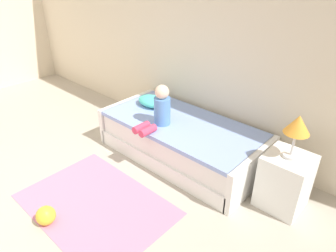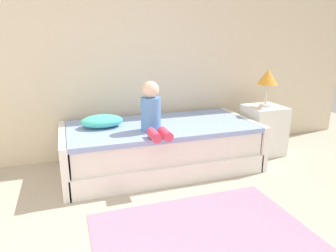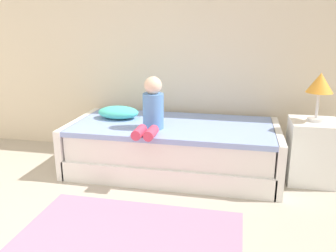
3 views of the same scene
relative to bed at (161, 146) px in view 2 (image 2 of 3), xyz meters
name	(u,v)px [view 2 (image 2 of 3)]	position (x,y,z in m)	size (l,w,h in m)	color
wall_rear	(90,34)	(-0.63, 0.60, 1.20)	(7.20, 0.10, 2.90)	beige
bed	(161,146)	(0.00, 0.00, 0.00)	(2.11, 1.00, 0.50)	white
nightstand	(263,130)	(1.35, 0.03, 0.05)	(0.44, 0.44, 0.60)	white
table_lamp	(268,79)	(1.35, 0.03, 0.69)	(0.24, 0.24, 0.45)	silver
child_figure	(152,112)	(-0.16, -0.23, 0.46)	(0.20, 0.51, 0.50)	#598CD1
pillow	(102,121)	(-0.62, 0.10, 0.32)	(0.44, 0.30, 0.13)	#4CCCBC
area_rug	(203,235)	(-0.08, -1.30, -0.24)	(1.60, 1.10, 0.01)	pink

